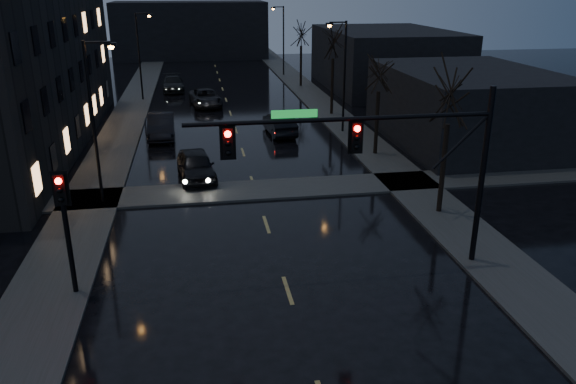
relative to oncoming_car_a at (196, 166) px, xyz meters
name	(u,v)px	position (x,y,z in m)	size (l,w,h in m)	color
sidewalk_left	(124,125)	(-5.42, 14.03, -0.76)	(3.00, 140.00, 0.12)	#2D2D2B
sidewalk_right	(335,117)	(11.58, 14.03, -0.76)	(3.00, 140.00, 0.12)	#2D2D2B
sidewalk_cross	(256,190)	(3.08, -2.47, -0.76)	(40.00, 3.00, 0.12)	#2D2D2B
commercial_right_near	(467,107)	(18.58, 5.03, 1.68)	(10.00, 14.00, 5.00)	black
commercial_right_far	(385,59)	(20.08, 27.03, 2.18)	(12.00, 18.00, 6.00)	black
far_block	(191,30)	(0.08, 57.03, 3.18)	(22.00, 10.00, 8.00)	black
signal_mast	(389,148)	(6.93, -11.98, 4.05)	(11.11, 0.41, 7.00)	black
signal_pole_left	(65,216)	(-4.42, -11.98, 2.20)	(0.35, 0.41, 4.53)	black
tree_near	(452,84)	(11.48, -6.97, 5.40)	(3.52, 3.52, 8.08)	black
tree_mid_a	(380,64)	(11.48, 3.03, 5.01)	(3.30, 3.30, 7.58)	black
tree_mid_b	(334,34)	(11.48, 15.03, 5.79)	(3.74, 3.74, 8.59)	black
tree_far	(301,28)	(11.48, 29.03, 5.25)	(3.43, 3.43, 7.88)	black
streetlight_l_near	(96,110)	(-4.50, -2.97, 3.96)	(1.53, 0.28, 8.00)	black
streetlight_l_far	(141,49)	(-4.50, 24.03, 3.96)	(1.53, 0.28, 8.00)	black
streetlight_r_mid	(342,68)	(10.66, 9.03, 3.96)	(1.53, 0.28, 8.00)	black
streetlight_r_far	(282,35)	(10.66, 37.03, 3.96)	(1.53, 0.28, 8.00)	black
oncoming_car_a	(196,166)	(0.00, 0.00, 0.00)	(1.93, 4.79, 1.63)	black
oncoming_car_b	(161,126)	(-2.35, 9.74, 0.04)	(1.81, 5.20, 1.71)	black
oncoming_car_c	(206,98)	(1.11, 20.48, -0.06)	(2.51, 5.44, 1.51)	black
oncoming_car_d	(173,84)	(-1.98, 28.69, -0.05)	(2.14, 5.27, 1.53)	black
lead_car	(280,124)	(6.17, 9.22, -0.02)	(1.68, 4.81, 1.59)	black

